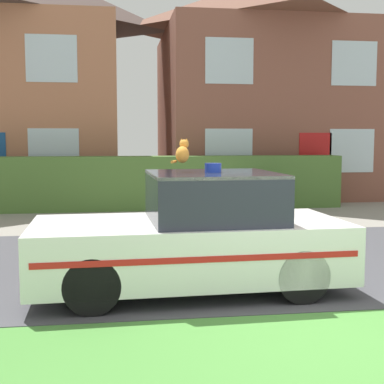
# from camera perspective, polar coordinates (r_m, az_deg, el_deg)

# --- Properties ---
(ground_plane) EXTENTS (80.00, 80.00, 0.00)m
(ground_plane) POSITION_cam_1_polar(r_m,az_deg,el_deg) (5.59, 14.39, -14.70)
(ground_plane) COLOR gray
(road_strip) EXTENTS (28.00, 5.30, 0.01)m
(road_strip) POSITION_cam_1_polar(r_m,az_deg,el_deg) (8.64, 5.82, -7.19)
(road_strip) COLOR #424247
(road_strip) RESTS_ON ground
(lawn_verge) EXTENTS (28.00, 2.40, 0.01)m
(lawn_verge) POSITION_cam_1_polar(r_m,az_deg,el_deg) (5.16, 16.64, -16.51)
(lawn_verge) COLOR #478438
(lawn_verge) RESTS_ON ground
(garden_hedge) EXTENTS (10.69, 0.77, 1.45)m
(garden_hedge) POSITION_cam_1_polar(r_m,az_deg,el_deg) (14.61, -4.57, 0.98)
(garden_hedge) COLOR #4C7233
(garden_hedge) RESTS_ON ground
(police_car) EXTENTS (3.96, 1.89, 1.61)m
(police_car) POSITION_cam_1_polar(r_m,az_deg,el_deg) (6.81, 0.27, -4.77)
(police_car) COLOR black
(police_car) RESTS_ON road_strip
(cat) EXTENTS (0.29, 0.31, 0.31)m
(cat) POSITION_cam_1_polar(r_m,az_deg,el_deg) (6.82, -1.01, 4.20)
(cat) COLOR orange
(cat) RESTS_ON police_car
(house_right) EXTENTS (7.19, 6.96, 7.42)m
(house_right) POSITION_cam_1_polar(r_m,az_deg,el_deg) (19.33, 7.46, 11.16)
(house_right) COLOR brown
(house_right) RESTS_ON ground
(wheelie_bin) EXTENTS (0.81, 0.81, 1.01)m
(wheelie_bin) POSITION_cam_1_polar(r_m,az_deg,el_deg) (13.92, 8.48, -0.21)
(wheelie_bin) COLOR #474C8C
(wheelie_bin) RESTS_ON ground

